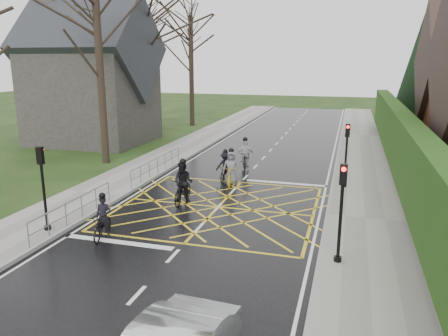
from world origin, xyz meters
The scene contains 21 objects.
ground centered at (0.00, 0.00, 0.00)m, with size 120.00×120.00×0.00m, color black.
road centered at (0.00, 0.00, 0.01)m, with size 9.00×80.00×0.01m, color black.
sidewalk_right centered at (6.00, 0.00, 0.07)m, with size 3.00×80.00×0.15m, color gray.
sidewalk_left centered at (-6.00, 0.00, 0.07)m, with size 3.00×80.00×0.15m, color gray.
stone_wall centered at (7.75, 6.00, 0.35)m, with size 0.50×38.00×0.70m, color slate.
hedge centered at (7.75, 6.00, 2.10)m, with size 0.90×38.00×2.80m, color #163D10.
conifer centered at (10.75, 26.00, 4.99)m, with size 4.60×4.60×10.00m.
church centered at (-13.54, 12.00, 4.93)m, with size 8.80×7.80×11.00m.
tree_near centered at (-9.00, 6.00, 7.91)m, with size 9.24×9.24×11.44m.
tree_mid centered at (-10.00, 14.00, 8.63)m, with size 10.08×10.08×12.48m.
tree_far centered at (-9.30, 22.00, 7.19)m, with size 8.40×8.40×10.40m.
railing_south centered at (-4.65, -3.50, 0.78)m, with size 0.05×5.04×1.03m.
railing_north centered at (-4.65, 4.00, 0.79)m, with size 0.05×6.04×1.03m.
traffic_light_ne centered at (5.10, 4.20, 1.66)m, with size 0.24×0.31×3.21m.
traffic_light_se centered at (5.10, -4.20, 1.66)m, with size 0.24×0.31×3.21m.
traffic_light_sw centered at (-5.10, -4.50, 1.66)m, with size 0.24×0.31×3.21m.
cyclist_rear centered at (-2.97, -4.24, 0.53)m, with size 0.92×1.77×1.64m.
cyclist_back centered at (-1.65, 0.12, 0.76)m, with size 0.91×2.01×2.00m.
cyclist_mid centered at (-0.90, 4.16, 0.61)m, with size 1.01×1.74×1.66m.
cyclist_front centered at (-0.40, 6.47, 0.71)m, with size 1.11×2.00×1.92m.
cyclist_lead centered at (-0.40, 3.49, 0.65)m, with size 1.01×2.01×1.87m.
Camera 1 is at (5.19, -16.94, 6.15)m, focal length 35.00 mm.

